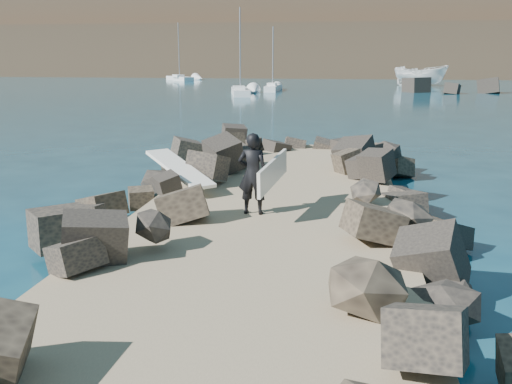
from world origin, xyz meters
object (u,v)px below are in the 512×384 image
boat_imported (420,75)px  sailboat_b (273,88)px  surfboard_resting (180,173)px  surfer_with_board (256,174)px

boat_imported → sailboat_b: bearing=148.1°
boat_imported → surfboard_resting: bearing=-172.0°
surfer_with_board → sailboat_b: 54.72m
surfer_with_board → sailboat_b: size_ratio=0.31×
boat_imported → sailboat_b: sailboat_b is taller
boat_imported → surfer_with_board: boat_imported is taller
surfboard_resting → boat_imported: (13.94, 66.62, 0.34)m
surfer_with_board → surfboard_resting: bearing=138.8°
surfboard_resting → surfer_with_board: bearing=-86.1°
surfboard_resting → boat_imported: boat_imported is taller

